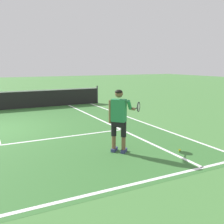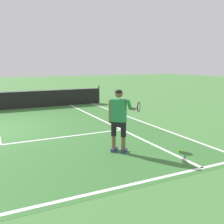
{
  "view_description": "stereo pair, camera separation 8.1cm",
  "coord_description": "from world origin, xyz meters",
  "views": [
    {
      "loc": [
        -0.33,
        -10.07,
        2.38
      ],
      "look_at": [
        2.87,
        -3.71,
        1.05
      ],
      "focal_mm": 41.58,
      "sensor_mm": 36.0,
      "label": 1
    },
    {
      "loc": [
        -0.26,
        -10.11,
        2.38
      ],
      "look_at": [
        2.87,
        -3.71,
        1.05
      ],
      "focal_mm": 41.58,
      "sensor_mm": 36.0,
      "label": 2
    }
  ],
  "objects": [
    {
      "name": "line_doubles_right",
      "position": [
        5.49,
        -0.77,
        0.0
      ],
      "size": [
        0.1,
        10.35,
        0.01
      ],
      "primitive_type": "cube",
      "color": "white",
      "rests_on": "ground"
    },
    {
      "name": "line_singles_right",
      "position": [
        4.12,
        -0.77,
        0.0
      ],
      "size": [
        0.1,
        10.35,
        0.01
      ],
      "primitive_type": "cube",
      "color": "white",
      "rests_on": "ground"
    },
    {
      "name": "line_baseline",
      "position": [
        0.0,
        -5.95,
        0.0
      ],
      "size": [
        10.98,
        0.1,
        0.01
      ],
      "primitive_type": "cube",
      "color": "white",
      "rests_on": "ground"
    },
    {
      "name": "tennis_player",
      "position": [
        2.9,
        -4.1,
        0.99
      ],
      "size": [
        1.17,
        0.72,
        1.71
      ],
      "color": "navy",
      "rests_on": "ground"
    },
    {
      "name": "tennis_ball_near_feet",
      "position": [
        4.41,
        -4.8,
        0.03
      ],
      "size": [
        0.07,
        0.07,
        0.07
      ],
      "primitive_type": "sphere",
      "color": "#CCE02D",
      "rests_on": "ground"
    },
    {
      "name": "line_service",
      "position": [
        0.0,
        -2.0,
        0.0
      ],
      "size": [
        8.23,
        0.1,
        0.01
      ],
      "primitive_type": "cube",
      "color": "white",
      "rests_on": "ground"
    }
  ]
}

